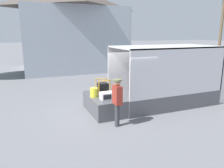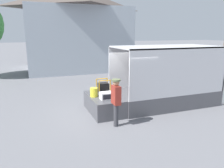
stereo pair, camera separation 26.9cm
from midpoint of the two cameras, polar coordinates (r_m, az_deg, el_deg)
The scene contains 9 objects.
ground_plane at distance 10.02m, azimuth 0.66°, elevation -6.77°, with size 160.00×160.00×0.00m, color slate.
box_truck at distance 12.03m, azimuth 19.86°, elevation 0.64°, with size 7.06×2.40×2.83m.
tailgate_deck at distance 9.68m, azimuth -2.90°, elevation -5.20°, with size 1.30×2.28×0.74m, color #4C4C51.
microwave at distance 9.08m, azimuth -2.20°, elevation -3.06°, with size 0.54×0.42×0.29m.
portable_generator at distance 10.06m, azimuth -3.08°, elevation -0.92°, with size 0.57×0.46×0.62m.
orange_bucket at distance 9.42m, azimuth -5.55°, elevation -2.21°, with size 0.33×0.33×0.39m.
worker_person at distance 7.99m, azimuth 0.41°, elevation -3.58°, with size 0.32×0.44×1.80m.
house_backdrop at distance 21.80m, azimuth -10.93°, elevation 14.16°, with size 9.44×7.90×7.61m.
utility_pole at distance 26.03m, azimuth 26.38°, elevation 13.21°, with size 1.80×0.28×7.75m.
Camera 1 is at (-3.79, -8.63, 3.42)m, focal length 35.00 mm.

